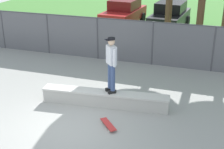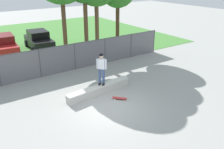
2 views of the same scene
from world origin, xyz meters
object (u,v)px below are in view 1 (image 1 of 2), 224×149
at_px(car_red, 124,12).
at_px(car_black, 170,15).
at_px(skateboard, 108,124).
at_px(skateboarder, 111,62).
at_px(concrete_ledge, 105,99).

distance_m(car_red, car_black, 3.01).
bearing_deg(car_red, car_black, -0.60).
bearing_deg(skateboard, car_red, 104.41).
xyz_separation_m(skateboarder, car_red, (-2.84, 11.08, -0.70)).
xyz_separation_m(concrete_ledge, car_black, (0.37, 11.11, 0.58)).
distance_m(concrete_ledge, car_black, 11.14).
bearing_deg(concrete_ledge, skateboard, -66.23).
distance_m(skateboarder, skateboard, 1.98).
bearing_deg(skateboarder, car_black, 89.14).
relative_size(concrete_ledge, skateboarder, 2.32).
xyz_separation_m(concrete_ledge, skateboard, (0.54, -1.24, -0.18)).
bearing_deg(concrete_ledge, car_black, 88.07).
height_order(car_red, car_black, same).
bearing_deg(skateboard, skateboarder, 104.47).
xyz_separation_m(car_red, car_black, (3.01, -0.03, 0.00)).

